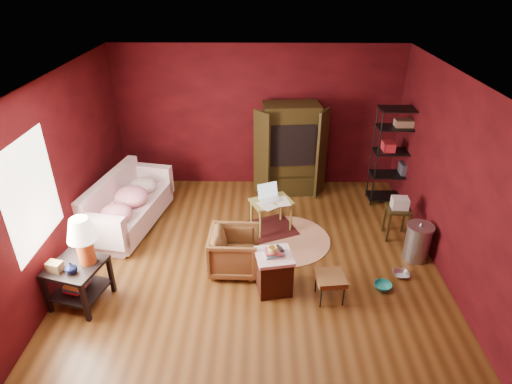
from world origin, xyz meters
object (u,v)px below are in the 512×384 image
side_table (80,254)px  laptop_desk (271,204)px  hamper (274,271)px  armchair (234,250)px  sofa (127,207)px  wire_shelving (399,152)px  tv_armoire (290,148)px

side_table → laptop_desk: bearing=35.5°
laptop_desk → hamper: bearing=-113.7°
armchair → sofa: bearing=60.3°
hamper → laptop_desk: size_ratio=0.84×
hamper → wire_shelving: bearing=47.6°
laptop_desk → tv_armoire: size_ratio=0.45×
side_table → laptop_desk: (2.51, 1.79, -0.27)m
armchair → side_table: (-1.96, -0.67, 0.41)m
sofa → armchair: 2.26m
side_table → hamper: bearing=5.6°
sofa → tv_armoire: tv_armoire is taller
tv_armoire → armchair: bearing=-115.9°
sofa → wire_shelving: 4.97m
laptop_desk → side_table: bearing=-168.8°
wire_shelving → hamper: bearing=-132.8°
tv_armoire → wire_shelving: 2.01m
sofa → hamper: sofa is taller
laptop_desk → wire_shelving: wire_shelving is taller
sofa → wire_shelving: size_ratio=1.02×
armchair → laptop_desk: laptop_desk is taller
side_table → wire_shelving: (4.87, 2.81, 0.25)m
sofa → laptop_desk: bearing=-82.4°
wire_shelving → sofa: bearing=-169.2°
laptop_desk → tv_armoire: bearing=50.2°
sofa → side_table: 1.90m
laptop_desk → wire_shelving: 2.62m
armchair → hamper: armchair is taller
hamper → laptop_desk: (-0.02, 1.54, 0.19)m
wire_shelving → laptop_desk: bearing=-156.9°
sofa → side_table: (-0.03, -1.86, 0.40)m
sofa → wire_shelving: (4.84, 0.95, 0.65)m
hamper → laptop_desk: 1.55m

